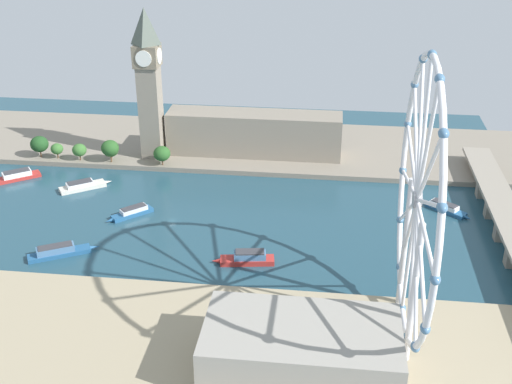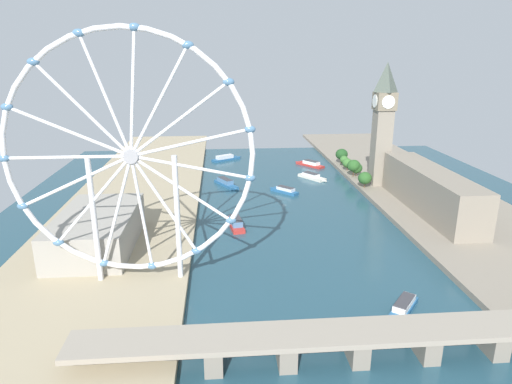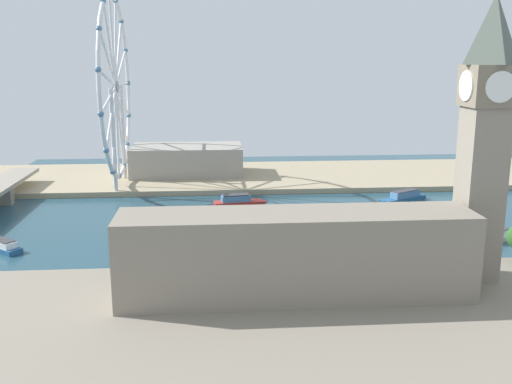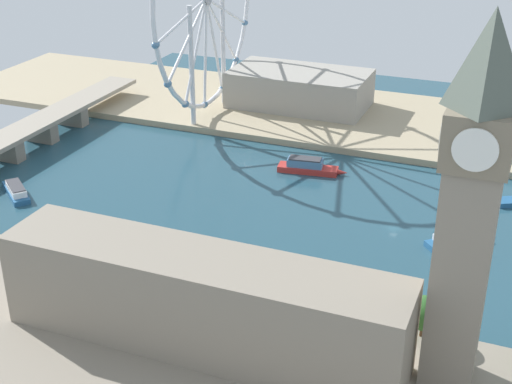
% 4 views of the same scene
% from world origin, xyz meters
% --- Properties ---
extents(ground_plane, '(381.42, 381.42, 0.00)m').
position_xyz_m(ground_plane, '(0.00, 0.00, 0.00)').
color(ground_plane, '#234756').
extents(riverbank_left, '(90.00, 520.00, 3.00)m').
position_xyz_m(riverbank_left, '(-105.71, 0.00, 1.50)').
color(riverbank_left, gray).
rests_on(riverbank_left, ground_plane).
extents(riverbank_right, '(90.00, 520.00, 3.00)m').
position_xyz_m(riverbank_right, '(105.71, 0.00, 1.50)').
color(riverbank_right, tan).
rests_on(riverbank_right, ground_plane).
extents(clock_tower, '(15.63, 15.63, 92.15)m').
position_xyz_m(clock_tower, '(-78.11, -30.13, 50.87)').
color(clock_tower, gray).
rests_on(clock_tower, riverbank_left).
extents(parliament_block, '(22.00, 109.15, 26.87)m').
position_xyz_m(parliament_block, '(-89.75, 32.44, 16.43)').
color(parliament_block, gray).
rests_on(parliament_block, riverbank_left).
extents(tree_row_embankment, '(14.05, 89.89, 14.12)m').
position_xyz_m(tree_row_embankment, '(-66.19, -64.04, 10.89)').
color(tree_row_embankment, '#513823').
rests_on(tree_row_embankment, riverbank_left).
extents(ferris_wheel, '(105.68, 3.20, 108.85)m').
position_xyz_m(ferris_wheel, '(81.97, 111.68, 58.87)').
color(ferris_wheel, silver).
rests_on(ferris_wheel, riverbank_right).
extents(riverside_hall, '(37.92, 69.62, 18.15)m').
position_xyz_m(riverside_hall, '(110.01, 73.62, 12.07)').
color(riverside_hall, gray).
rests_on(riverside_hall, riverbank_right).
extents(river_bridge, '(193.42, 16.05, 10.69)m').
position_xyz_m(river_bridge, '(-0.00, 170.36, 7.67)').
color(river_bridge, gray).
rests_on(river_bridge, ground_plane).
extents(tour_boat_1, '(19.89, 31.92, 5.68)m').
position_xyz_m(tour_boat_1, '(40.62, -45.36, 2.30)').
color(tour_boat_1, '#235684').
rests_on(tour_boat_1, ground_plane).
extents(tour_boat_2, '(19.79, 23.02, 4.79)m').
position_xyz_m(tour_boat_2, '(-27.85, 143.79, 2.00)').
color(tour_boat_2, '#235684').
rests_on(tour_boat_2, ground_plane).
extents(tour_boat_3, '(10.59, 29.75, 6.28)m').
position_xyz_m(tour_boat_3, '(36.46, 44.46, 2.51)').
color(tour_boat_3, '#B22D28').
rests_on(tour_boat_3, ground_plane).
extents(tour_boat_4, '(21.09, 22.05, 4.89)m').
position_xyz_m(tour_boat_4, '(-3.01, -22.49, 2.01)').
color(tour_boat_4, '#235684').
rests_on(tour_boat_4, ground_plane).
extents(tour_boat_5, '(21.51, 27.78, 4.84)m').
position_xyz_m(tour_boat_5, '(-31.89, -60.36, 1.94)').
color(tour_boat_5, beige).
rests_on(tour_boat_5, ground_plane).
extents(tour_boat_6, '(24.50, 30.18, 5.40)m').
position_xyz_m(tour_boat_6, '(-39.25, -104.62, 2.14)').
color(tour_boat_6, '#B22D28').
rests_on(tour_boat_6, ground_plane).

